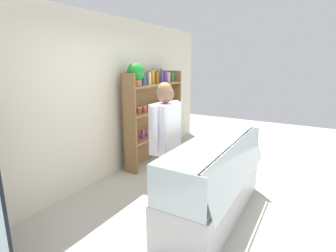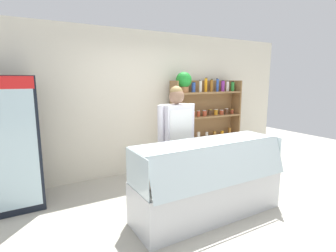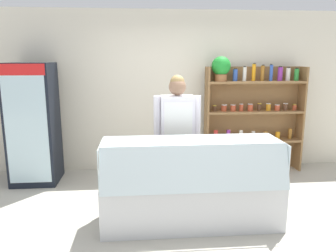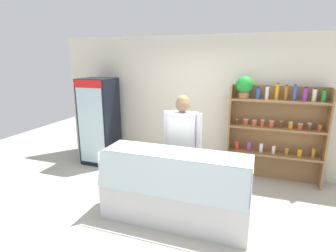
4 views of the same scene
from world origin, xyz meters
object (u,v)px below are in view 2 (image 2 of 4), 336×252
Objects in this scene: drinks_fridge at (12,144)px; deli_display_case at (208,193)px; shop_clerk at (177,133)px; shelving_unit at (202,112)px.

drinks_fridge reaches higher than deli_display_case.
drinks_fridge is at bearing 157.13° from shop_clerk.
shelving_unit is at bearing 55.09° from deli_display_case.
shelving_unit is at bearing 40.45° from shop_clerk.
drinks_fridge is 1.08× the size of shop_clerk.
shelving_unit is at bearing 4.08° from drinks_fridge.
drinks_fridge is 3.47m from shelving_unit.
shop_clerk is (2.12, -0.89, 0.09)m from drinks_fridge.
shop_clerk is at bearing -139.55° from shelving_unit.
drinks_fridge reaches higher than shop_clerk.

